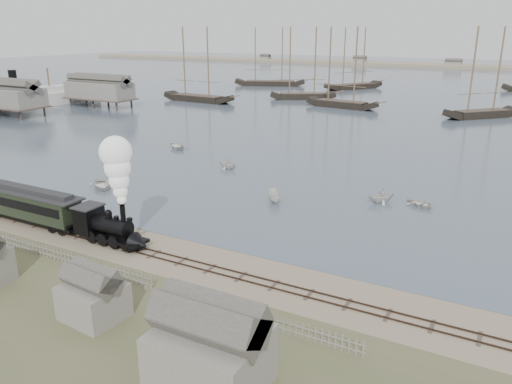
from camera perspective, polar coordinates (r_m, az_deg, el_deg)
The scene contains 24 objects.
ground at distance 46.77m, azimuth -9.08°, elevation -6.41°, with size 600.00×600.00×0.00m, color tan.
harbor_water at distance 206.08m, azimuth 21.31°, elevation 11.58°, with size 600.00×336.00×0.06m, color #4D5E6F.
rail_track at distance 45.34m, azimuth -10.62°, elevation -7.26°, with size 120.00×1.80×0.16m.
picket_fence_west at distance 46.40m, azimuth -20.87°, elevation -7.65°, with size 19.00×0.10×1.20m, color slate, non-canonical shape.
picket_fence_east at distance 35.18m, azimuth 0.18°, elevation -15.02°, with size 15.00×0.10×1.20m, color slate, non-canonical shape.
shed_mid at distance 37.77m, azimuth -17.88°, elevation -13.47°, with size 4.00×3.50×3.60m, color slate, non-canonical shape.
western_wharf at distance 126.94m, azimuth -26.17°, elevation 9.44°, with size 36.00×56.00×8.00m, color slate, non-canonical shape.
far_spit at distance 285.35m, azimuth 23.59°, elevation 12.80°, with size 500.00×20.00×1.80m, color tan.
locomotive at distance 46.86m, azimuth -15.81°, elevation -0.79°, with size 8.01×2.99×9.98m.
passenger_coach at distance 56.50m, azimuth -24.60°, elevation -1.19°, with size 13.98×2.70×3.39m.
beached_dinghy at distance 56.16m, azimuth -20.53°, elevation -2.67°, with size 3.89×2.78×0.81m, color silver.
steamship at distance 143.55m, azimuth -25.88°, elevation 10.56°, with size 42.85×7.14×9.37m, color silver, non-canonical shape.
rowboat_0 at distance 66.02m, azimuth -17.19°, elevation 0.81°, with size 4.32×3.08×0.89m, color silver.
rowboat_1 at distance 72.00m, azimuth -3.26°, elevation 3.28°, with size 2.92×2.52×1.54m, color silver.
rowboat_2 at distance 57.87m, azimuth 2.07°, elevation -0.55°, with size 3.40×1.28×1.31m, color silver.
rowboat_3 at distance 59.57m, azimuth 18.32°, elevation -1.26°, with size 3.30×2.36×0.68m, color silver.
rowboat_4 at distance 59.47m, azimuth 14.11°, elevation -0.37°, with size 3.29×2.84×1.73m, color silver.
rowboat_6 at distance 85.60m, azimuth -9.05°, elevation 5.26°, with size 4.34×3.10×0.90m, color silver.
schooner_0 at distance 141.03m, azimuth -6.75°, elevation 14.27°, with size 21.61×4.99×20.00m, color black, non-canonical shape.
schooner_1 at distance 145.30m, azimuth 5.49°, elevation 14.42°, with size 18.51×4.27×20.00m, color black, non-canonical shape.
schooner_2 at distance 130.48m, azimuth 9.98°, elevation 13.83°, with size 18.78×4.33×20.00m, color black, non-canonical shape.
schooner_3 at distance 124.36m, azimuth 24.90°, elevation 12.27°, with size 18.44×4.26×20.00m, color black, non-canonical shape.
schooner_6 at distance 180.74m, azimuth 1.62°, elevation 15.21°, with size 24.62×5.68×20.00m, color black, non-canonical shape.
schooner_7 at distance 173.44m, azimuth 11.26°, elevation 14.76°, with size 21.70×5.01×20.00m, color black, non-canonical shape.
Camera 1 is at (26.39, -33.48, 19.23)m, focal length 35.00 mm.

